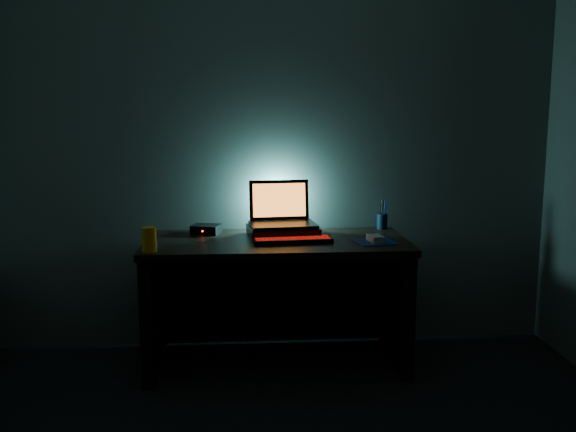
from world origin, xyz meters
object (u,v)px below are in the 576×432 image
object	(u,v)px
keyboard	(293,240)
juice_glass	(149,240)
pen_cup	(382,221)
laptop	(281,215)
mouse	(375,238)
router	(206,229)

from	to	relation	value
keyboard	juice_glass	xyz separation A→B (m)	(-0.77, -0.19, 0.05)
pen_cup	juice_glass	distance (m)	1.47
laptop	mouse	bearing A→B (deg)	-33.16
juice_glass	pen_cup	bearing A→B (deg)	22.64
pen_cup	router	distance (m)	1.09
keyboard	mouse	bearing A→B (deg)	-8.75
mouse	router	world-z (taller)	router
keyboard	router	world-z (taller)	router
laptop	juice_glass	world-z (taller)	laptop
laptop	keyboard	bearing A→B (deg)	-84.43
keyboard	mouse	world-z (taller)	mouse
keyboard	router	bearing A→B (deg)	144.16
pen_cup	keyboard	bearing A→B (deg)	-147.31
router	laptop	bearing A→B (deg)	7.77
juice_glass	mouse	bearing A→B (deg)	7.32
laptop	keyboard	distance (m)	0.26
keyboard	juice_glass	bearing A→B (deg)	-171.57
mouse	router	bearing A→B (deg)	151.47
juice_glass	router	bearing A→B (deg)	60.79
mouse	juice_glass	xyz separation A→B (m)	(-1.23, -0.16, 0.04)
mouse	keyboard	bearing A→B (deg)	166.50
pen_cup	router	world-z (taller)	pen_cup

